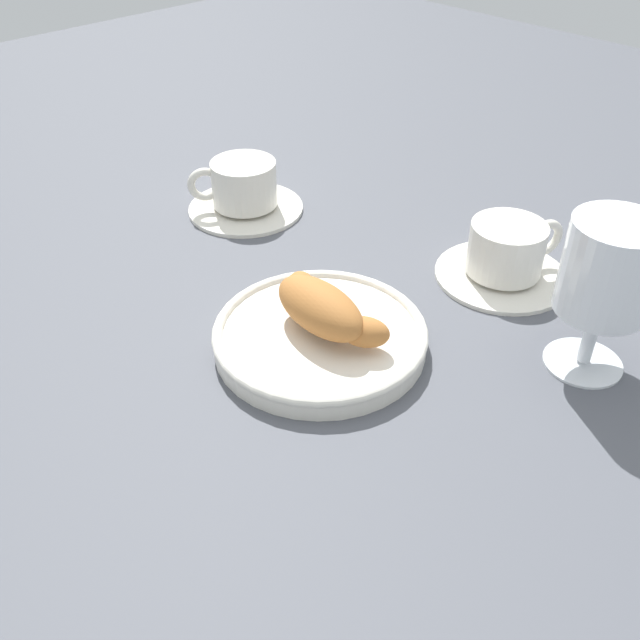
# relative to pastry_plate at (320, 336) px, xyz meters

# --- Properties ---
(ground_plane) EXTENTS (2.20, 2.20, 0.00)m
(ground_plane) POSITION_rel_pastry_plate_xyz_m (-0.02, -0.02, -0.01)
(ground_plane) COLOR #4C4F56
(pastry_plate) EXTENTS (0.19, 0.19, 0.02)m
(pastry_plate) POSITION_rel_pastry_plate_xyz_m (0.00, 0.00, 0.00)
(pastry_plate) COLOR silver
(pastry_plate) RESTS_ON ground_plane
(croissant_large) EXTENTS (0.14, 0.07, 0.04)m
(croissant_large) POSITION_rel_pastry_plate_xyz_m (0.00, 0.00, 0.03)
(croissant_large) COLOR #AD6B33
(croissant_large) RESTS_ON pastry_plate
(coffee_cup_near) EXTENTS (0.14, 0.14, 0.06)m
(coffee_cup_near) POSITION_rel_pastry_plate_xyz_m (-0.25, 0.11, 0.01)
(coffee_cup_near) COLOR silver
(coffee_cup_near) RESTS_ON ground_plane
(coffee_cup_far) EXTENTS (0.14, 0.14, 0.06)m
(coffee_cup_far) POSITION_rel_pastry_plate_xyz_m (0.05, 0.21, 0.01)
(coffee_cup_far) COLOR silver
(coffee_cup_far) RESTS_ON ground_plane
(juice_glass_left) EXTENTS (0.08, 0.08, 0.14)m
(juice_glass_left) POSITION_rel_pastry_plate_xyz_m (0.18, 0.15, 0.08)
(juice_glass_left) COLOR white
(juice_glass_left) RESTS_ON ground_plane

